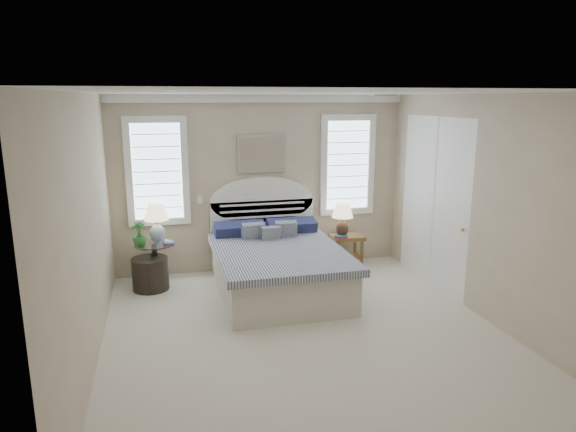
# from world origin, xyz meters

# --- Properties ---
(floor) EXTENTS (4.50, 5.00, 0.01)m
(floor) POSITION_xyz_m (0.00, 0.00, 0.00)
(floor) COLOR beige
(floor) RESTS_ON ground
(ceiling) EXTENTS (4.50, 5.00, 0.01)m
(ceiling) POSITION_xyz_m (0.00, 0.00, 2.70)
(ceiling) COLOR white
(ceiling) RESTS_ON wall_back
(wall_back) EXTENTS (4.50, 0.02, 2.70)m
(wall_back) POSITION_xyz_m (0.00, 2.50, 1.35)
(wall_back) COLOR tan
(wall_back) RESTS_ON floor
(wall_left) EXTENTS (0.02, 5.00, 2.70)m
(wall_left) POSITION_xyz_m (-2.25, 0.00, 1.35)
(wall_left) COLOR tan
(wall_left) RESTS_ON floor
(wall_right) EXTENTS (0.02, 5.00, 2.70)m
(wall_right) POSITION_xyz_m (2.25, 0.00, 1.35)
(wall_right) COLOR tan
(wall_right) RESTS_ON floor
(crown_molding) EXTENTS (4.50, 0.08, 0.12)m
(crown_molding) POSITION_xyz_m (0.00, 2.46, 2.64)
(crown_molding) COLOR white
(crown_molding) RESTS_ON wall_back
(hvac_vent) EXTENTS (0.30, 0.20, 0.02)m
(hvac_vent) POSITION_xyz_m (1.20, 0.80, 2.68)
(hvac_vent) COLOR #B2B2B2
(hvac_vent) RESTS_ON ceiling
(switch_plate) EXTENTS (0.08, 0.01, 0.12)m
(switch_plate) POSITION_xyz_m (-0.95, 2.48, 1.15)
(switch_plate) COLOR white
(switch_plate) RESTS_ON wall_back
(window_left) EXTENTS (0.90, 0.06, 1.60)m
(window_left) POSITION_xyz_m (-1.55, 2.48, 1.60)
(window_left) COLOR #C9E9FF
(window_left) RESTS_ON wall_back
(window_right) EXTENTS (0.90, 0.06, 1.60)m
(window_right) POSITION_xyz_m (1.40, 2.48, 1.60)
(window_right) COLOR #C9E9FF
(window_right) RESTS_ON wall_back
(painting) EXTENTS (0.74, 0.04, 0.58)m
(painting) POSITION_xyz_m (0.00, 2.46, 1.82)
(painting) COLOR silver
(painting) RESTS_ON wall_back
(closet_door) EXTENTS (0.02, 1.80, 2.40)m
(closet_door) POSITION_xyz_m (2.23, 1.20, 1.20)
(closet_door) COLOR white
(closet_door) RESTS_ON floor
(bed) EXTENTS (1.72, 2.28, 1.47)m
(bed) POSITION_xyz_m (0.00, 1.46, 0.39)
(bed) COLOR silver
(bed) RESTS_ON floor
(side_table_left) EXTENTS (0.56, 0.56, 0.63)m
(side_table_left) POSITION_xyz_m (-1.65, 2.05, 0.39)
(side_table_left) COLOR black
(side_table_left) RESTS_ON floor
(nightstand_right) EXTENTS (0.50, 0.40, 0.53)m
(nightstand_right) POSITION_xyz_m (1.30, 2.15, 0.39)
(nightstand_right) COLOR brown
(nightstand_right) RESTS_ON floor
(floor_pot) EXTENTS (0.63, 0.63, 0.46)m
(floor_pot) POSITION_xyz_m (-1.72, 1.92, 0.23)
(floor_pot) COLOR black
(floor_pot) RESTS_ON floor
(lamp_left) EXTENTS (0.43, 0.43, 0.56)m
(lamp_left) POSITION_xyz_m (-1.60, 2.14, 0.97)
(lamp_left) COLOR white
(lamp_left) RESTS_ON side_table_left
(lamp_right) EXTENTS (0.43, 0.43, 0.54)m
(lamp_right) POSITION_xyz_m (1.20, 2.10, 0.86)
(lamp_right) COLOR black
(lamp_right) RESTS_ON nightstand_right
(potted_plant) EXTENTS (0.20, 0.20, 0.34)m
(potted_plant) POSITION_xyz_m (-1.84, 1.96, 0.80)
(potted_plant) COLOR #31772F
(potted_plant) RESTS_ON side_table_left
(books_left) EXTENTS (0.16, 0.12, 0.04)m
(books_left) POSITION_xyz_m (-1.45, 1.90, 0.65)
(books_left) COLOR #A22836
(books_left) RESTS_ON side_table_left
(books_right) EXTENTS (0.20, 0.17, 0.05)m
(books_right) POSITION_xyz_m (1.15, 2.00, 0.55)
(books_right) COLOR #A22836
(books_right) RESTS_ON nightstand_right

